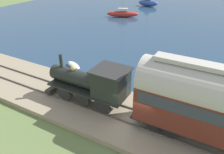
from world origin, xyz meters
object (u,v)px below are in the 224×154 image
object	(u,v)px
passenger_coach	(217,104)
rowboat_mid_harbor	(74,65)
rowboat_far_out	(196,66)
sailboat_blue	(148,2)
steam_locomotive	(94,82)
sailboat_red	(123,13)

from	to	relation	value
passenger_coach	rowboat_mid_harbor	size ratio (longest dim) A/B	4.04
rowboat_far_out	sailboat_blue	bearing A→B (deg)	46.79
steam_locomotive	sailboat_red	xyz separation A→B (m)	(24.80, 10.15, -1.58)
sailboat_red	steam_locomotive	bearing A→B (deg)	178.63
sailboat_red	rowboat_mid_harbor	world-z (taller)	sailboat_red
steam_locomotive	sailboat_red	size ratio (longest dim) A/B	0.82
passenger_coach	rowboat_far_out	xyz separation A→B (m)	(10.36, 2.42, -2.88)
sailboat_red	rowboat_far_out	world-z (taller)	sailboat_red
steam_locomotive	rowboat_mid_harbor	distance (m)	7.36
rowboat_far_out	rowboat_mid_harbor	xyz separation A→B (m)	(-5.83, 10.63, 0.03)
steam_locomotive	rowboat_mid_harbor	xyz separation A→B (m)	(4.54, 5.43, -2.00)
sailboat_red	sailboat_blue	size ratio (longest dim) A/B	0.91
rowboat_far_out	steam_locomotive	bearing A→B (deg)	170.04
sailboat_blue	rowboat_far_out	xyz separation A→B (m)	(-25.40, -14.75, -0.60)
passenger_coach	sailboat_blue	bearing A→B (deg)	25.64
sailboat_red	rowboat_mid_harbor	size ratio (longest dim) A/B	3.58
passenger_coach	sailboat_red	distance (m)	30.60
sailboat_blue	rowboat_far_out	bearing A→B (deg)	-151.01
sailboat_blue	rowboat_far_out	size ratio (longest dim) A/B	3.30
passenger_coach	rowboat_far_out	distance (m)	11.03
steam_locomotive	passenger_coach	xyz separation A→B (m)	(-0.00, -7.61, 0.85)
steam_locomotive	sailboat_blue	world-z (taller)	sailboat_blue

